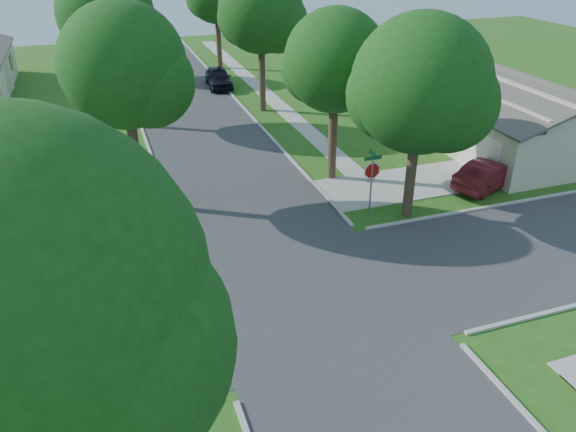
# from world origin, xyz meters

# --- Properties ---
(ground) EXTENTS (100.00, 100.00, 0.00)m
(ground) POSITION_xyz_m (0.00, 0.00, 0.00)
(ground) COLOR #245717
(ground) RESTS_ON ground
(road_ns) EXTENTS (7.00, 100.00, 0.02)m
(road_ns) POSITION_xyz_m (0.00, 0.00, 0.00)
(road_ns) COLOR #333335
(road_ns) RESTS_ON ground
(sidewalk_ne) EXTENTS (1.20, 40.00, 0.04)m
(sidewalk_ne) POSITION_xyz_m (6.10, 26.00, 0.02)
(sidewalk_ne) COLOR #9E9B91
(sidewalk_ne) RESTS_ON ground
(sidewalk_nw) EXTENTS (1.20, 40.00, 0.04)m
(sidewalk_nw) POSITION_xyz_m (-6.10, 26.00, 0.02)
(sidewalk_nw) COLOR #9E9B91
(sidewalk_nw) RESTS_ON ground
(driveway) EXTENTS (8.80, 3.60, 0.05)m
(driveway) POSITION_xyz_m (7.90, 7.10, 0.03)
(driveway) COLOR #9E9B91
(driveway) RESTS_ON ground
(stop_sign_sw) EXTENTS (1.05, 0.80, 2.98)m
(stop_sign_sw) POSITION_xyz_m (-4.70, -4.70, 2.03)
(stop_sign_sw) COLOR gray
(stop_sign_sw) RESTS_ON ground
(stop_sign_ne) EXTENTS (1.05, 0.80, 2.98)m
(stop_sign_ne) POSITION_xyz_m (4.70, 4.70, 2.03)
(stop_sign_ne) COLOR gray
(stop_sign_ne) RESTS_ON ground
(tree_e_near) EXTENTS (4.97, 4.80, 8.28)m
(tree_e_near) POSITION_xyz_m (4.75, 9.01, 5.64)
(tree_e_near) COLOR #38281C
(tree_e_near) RESTS_ON ground
(tree_e_mid) EXTENTS (5.59, 5.40, 9.21)m
(tree_e_mid) POSITION_xyz_m (4.76, 21.01, 6.25)
(tree_e_mid) COLOR #38281C
(tree_e_mid) RESTS_ON ground
(tree_w_near) EXTENTS (5.38, 5.20, 8.97)m
(tree_w_near) POSITION_xyz_m (-4.64, 9.01, 6.12)
(tree_w_near) COLOR #38281C
(tree_w_near) RESTS_ON ground
(tree_w_mid) EXTENTS (5.80, 5.60, 9.56)m
(tree_w_mid) POSITION_xyz_m (-4.64, 21.01, 6.49)
(tree_w_mid) COLOR #38281C
(tree_w_mid) RESTS_ON ground
(tree_w_far) EXTENTS (4.76, 4.60, 8.04)m
(tree_w_far) POSITION_xyz_m (-4.65, 34.01, 5.51)
(tree_w_far) COLOR #38281C
(tree_w_far) RESTS_ON ground
(tree_sw_corner) EXTENTS (6.21, 6.00, 9.55)m
(tree_sw_corner) POSITION_xyz_m (-7.44, -6.99, 6.26)
(tree_sw_corner) COLOR #38281C
(tree_sw_corner) RESTS_ON ground
(tree_ne_corner) EXTENTS (5.80, 5.60, 8.66)m
(tree_ne_corner) POSITION_xyz_m (6.36, 4.21, 5.59)
(tree_ne_corner) COLOR #38281C
(tree_ne_corner) RESTS_ON ground
(house_ne_near) EXTENTS (8.42, 13.60, 4.23)m
(house_ne_near) POSITION_xyz_m (15.99, 11.00, 1.52)
(house_ne_near) COLOR #BCB294
(house_ne_near) RESTS_ON ground
(house_ne_far) EXTENTS (8.42, 13.60, 4.23)m
(house_ne_far) POSITION_xyz_m (15.99, 29.00, 1.52)
(house_ne_far) COLOR #BCB294
(house_ne_far) RESTS_ON ground
(car_driveway) EXTENTS (4.42, 2.86, 1.38)m
(car_driveway) POSITION_xyz_m (11.50, 5.50, 0.69)
(car_driveway) COLOR maroon
(car_driveway) RESTS_ON ground
(car_curb_east) EXTENTS (2.12, 4.53, 1.50)m
(car_curb_east) POSITION_xyz_m (3.20, 27.83, 0.75)
(car_curb_east) COLOR black
(car_curb_east) RESTS_ON ground
(car_curb_west) EXTENTS (2.29, 4.89, 1.38)m
(car_curb_west) POSITION_xyz_m (-1.20, 39.93, 0.69)
(car_curb_west) COLOR black
(car_curb_west) RESTS_ON ground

